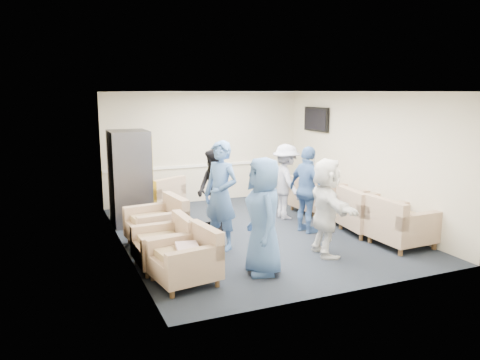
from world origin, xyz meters
name	(u,v)px	position (x,y,z in m)	size (l,w,h in m)	color
floor	(255,232)	(0.00, 0.00, 0.00)	(6.00, 6.00, 0.00)	black
ceiling	(256,92)	(0.00, 0.00, 2.70)	(6.00, 6.00, 0.00)	white
back_wall	(205,147)	(0.00, 3.00, 1.35)	(5.00, 0.02, 2.70)	beige
front_wall	(351,196)	(0.00, -3.00, 1.35)	(5.00, 0.02, 2.70)	beige
left_wall	(122,173)	(-2.50, 0.00, 1.35)	(0.02, 6.00, 2.70)	beige
right_wall	(364,157)	(2.50, 0.00, 1.35)	(0.02, 6.00, 2.70)	beige
chair_rail	(205,165)	(0.00, 2.98, 0.90)	(4.98, 0.04, 0.06)	white
tv	(316,119)	(2.44, 1.80, 2.05)	(0.10, 1.00, 0.58)	black
armchair_left_near	(188,260)	(-1.91, -1.84, 0.34)	(0.97, 0.97, 0.68)	tan
armchair_left_mid	(167,246)	(-2.03, -1.08, 0.33)	(0.87, 0.87, 0.67)	tan
armchair_left_far	(159,225)	(-1.89, -0.02, 0.37)	(1.03, 1.03, 0.74)	tan
armchair_right_near	(400,226)	(1.99, -1.74, 0.37)	(0.97, 0.97, 0.75)	tan
armchair_right_midnear	(366,214)	(1.95, -0.85, 0.37)	(1.03, 1.03, 0.75)	tan
armchair_right_midfar	(336,203)	(1.99, 0.21, 0.37)	(0.95, 0.95, 0.74)	tan
armchair_right_far	(311,197)	(1.84, 0.96, 0.34)	(0.89, 0.89, 0.68)	tan
armchair_corner	(161,197)	(-1.33, 2.25, 0.35)	(1.20, 1.20, 0.70)	tan
vending_machine	(130,177)	(-2.09, 1.62, 0.97)	(0.78, 0.92, 1.93)	#53535B
backpack	(189,235)	(-1.50, -0.50, 0.28)	(0.35, 0.28, 0.53)	black
pillow	(187,249)	(-1.92, -1.85, 0.51)	(0.41, 0.31, 0.12)	beige
person_front_left	(264,216)	(-0.75, -1.92, 0.88)	(0.86, 0.56, 1.77)	#456BA6
person_mid_left	(221,195)	(-0.93, -0.59, 0.94)	(0.69, 0.45, 1.89)	#456BA6
person_back_left	(214,190)	(-0.66, 0.49, 0.80)	(0.78, 0.61, 1.61)	black
person_back_right	(286,182)	(1.05, 0.71, 0.81)	(1.04, 0.60, 1.61)	silver
person_mid_right	(308,190)	(0.95, -0.34, 0.84)	(0.99, 0.41, 1.68)	#456BA6
person_front_right	(326,207)	(0.56, -1.59, 0.82)	(1.52, 0.48, 1.64)	white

